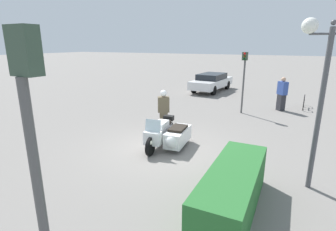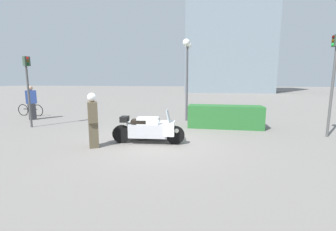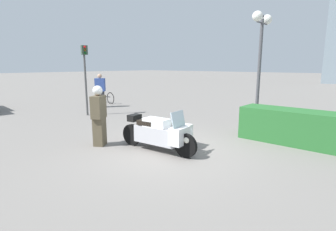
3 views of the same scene
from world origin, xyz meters
name	(u,v)px [view 2 (image 2 of 3)]	position (x,y,z in m)	size (l,w,h in m)	color
ground_plane	(156,142)	(0.00, 0.00, 0.00)	(160.00, 160.00, 0.00)	slate
police_motorcycle	(151,128)	(-0.22, 0.13, 0.45)	(2.40, 1.19, 1.14)	black
officer_rider	(93,119)	(-1.79, -0.88, 0.90)	(0.48, 0.54, 1.70)	brown
hedge_bush_curbside	(225,117)	(2.43, 2.91, 0.49)	(3.20, 0.96, 0.99)	#28662D
twin_lamp_post	(187,59)	(0.58, 4.43, 3.14)	(0.35, 1.24, 4.06)	#4C4C51
traffic_light_near	(333,72)	(6.05, 1.88, 2.38)	(0.23, 0.26, 3.65)	#4C4C4C
traffic_light_far	(28,81)	(-6.06, 1.46, 2.06)	(0.22, 0.28, 3.09)	#4C4C4C
pedestrian_bystander	(32,103)	(-7.58, 3.25, 0.90)	(0.59, 0.57, 1.80)	#2D2D33
bicycle_parked	(30,110)	(-8.71, 4.38, 0.34)	(1.73, 0.10, 0.75)	black
office_building_main	(229,5)	(5.01, 37.94, 15.82)	(14.94, 11.96, 31.63)	slate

